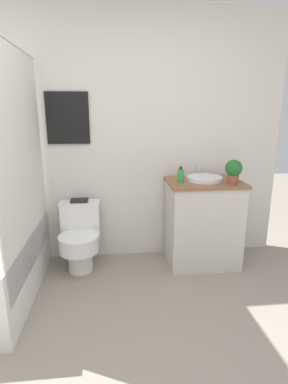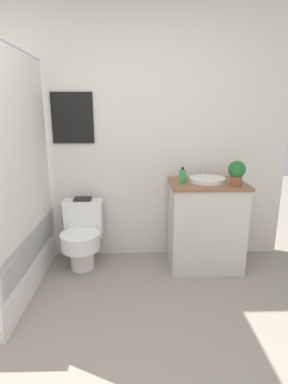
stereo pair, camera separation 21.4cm
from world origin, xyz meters
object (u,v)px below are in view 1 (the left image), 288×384
object	(u,v)px
toilet	(80,237)
soap_bottle	(181,176)
sink	(204,178)
potted_plant	(234,170)
book_on_tank	(79,200)

from	to	relation	value
toilet	soap_bottle	distance (m)	1.14
toilet	sink	distance (m)	1.34
sink	potted_plant	bearing A→B (deg)	-34.95
toilet	sink	bearing A→B (deg)	0.14
sink	soap_bottle	size ratio (longest dim) A/B	2.55
toilet	soap_bottle	bearing A→B (deg)	-2.79
soap_bottle	book_on_tank	bearing A→B (deg)	169.95
potted_plant	book_on_tank	xyz separation A→B (m)	(-1.44, 0.28, -0.33)
soap_bottle	book_on_tank	size ratio (longest dim) A/B	0.89
sink	soap_bottle	distance (m)	0.26
toilet	soap_bottle	size ratio (longest dim) A/B	4.34
potted_plant	book_on_tank	size ratio (longest dim) A/B	1.33
soap_bottle	potted_plant	distance (m)	0.49
book_on_tank	soap_bottle	bearing A→B (deg)	-10.05
potted_plant	book_on_tank	bearing A→B (deg)	169.06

